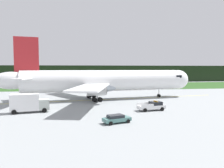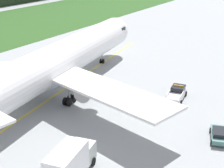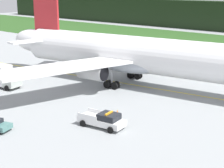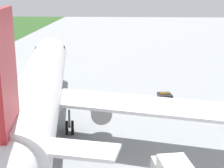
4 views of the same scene
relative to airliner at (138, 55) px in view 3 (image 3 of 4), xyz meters
The scene contains 5 objects.
ground 9.71m from the airliner, 103.79° to the right, with size 320.00×320.00×0.00m, color gray.
taxiway_centerline_main 5.04m from the airliner, ahead, with size 69.08×0.30×0.01m, color yellow.
airliner is the anchor object (origin of this frame).
ops_pickup_truck 19.05m from the airliner, 64.52° to the right, with size 5.80×3.09×1.94m.
apron_cone 14.97m from the airliner, 62.69° to the right, with size 0.56×0.56×0.70m.
Camera 3 is at (36.24, -36.68, 15.59)m, focal length 57.50 mm.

